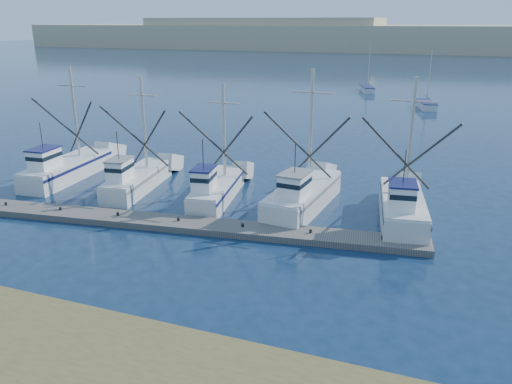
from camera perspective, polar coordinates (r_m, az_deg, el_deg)
ground at (r=22.53m, az=1.27°, el=-12.68°), size 500.00×500.00×0.00m
floating_dock at (r=30.57m, az=-8.84°, el=-3.61°), size 29.32×5.54×0.39m
dune_ridge at (r=228.36m, az=19.30°, el=16.27°), size 360.00×60.00×10.00m
trawler_fleet at (r=34.45m, az=-4.16°, el=0.54°), size 28.84×9.22×8.95m
sailboat_near at (r=75.93m, az=18.87°, el=9.40°), size 3.20×6.13×8.10m
sailboat_far at (r=91.36m, az=12.58°, el=11.42°), size 3.47×6.32×8.10m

